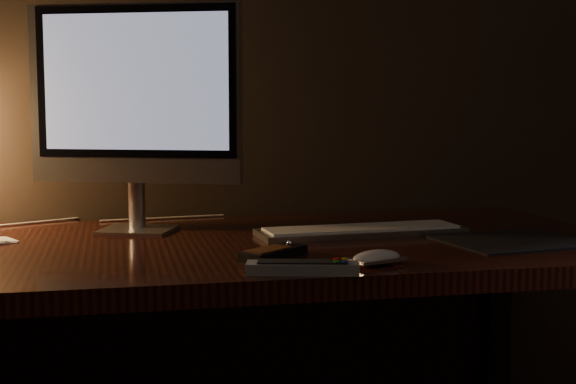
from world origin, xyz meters
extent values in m
cube|color=#35120C|center=(0.00, 1.85, 0.73)|extent=(1.60, 0.75, 0.04)
cube|color=black|center=(0.75, 2.18, 0.35)|extent=(0.06, 0.06, 0.71)
cube|color=black|center=(0.00, 2.20, 0.45)|extent=(1.48, 0.02, 0.51)
cube|color=silver|center=(-0.19, 2.03, 0.75)|extent=(0.19, 0.18, 0.01)
cylinder|color=silver|center=(-0.19, 2.06, 0.81)|extent=(0.05, 0.05, 0.10)
cube|color=silver|center=(-0.19, 2.03, 1.05)|extent=(0.45, 0.20, 0.38)
cube|color=black|center=(-0.19, 2.01, 1.08)|extent=(0.41, 0.16, 0.32)
cube|color=#99A7D1|center=(-0.19, 2.01, 1.08)|extent=(0.38, 0.15, 0.29)
cube|color=silver|center=(0.28, 1.89, 0.76)|extent=(0.46, 0.16, 0.02)
cube|color=black|center=(0.56, 1.73, 0.75)|extent=(0.32, 0.27, 0.00)
ellipsoid|color=white|center=(0.20, 1.56, 0.76)|extent=(0.11, 0.08, 0.02)
cube|color=black|center=(0.04, 1.67, 0.76)|extent=(0.14, 0.13, 0.02)
cube|color=brown|center=(0.04, 1.67, 0.77)|extent=(0.09, 0.09, 0.00)
sphere|color=silver|center=(0.04, 1.67, 0.77)|extent=(0.01, 0.01, 0.01)
cube|color=gray|center=(0.06, 1.52, 0.76)|extent=(0.19, 0.09, 0.02)
cube|color=black|center=(0.06, 1.52, 0.77)|extent=(0.15, 0.07, 0.00)
cylinder|color=red|center=(0.06, 1.52, 0.77)|extent=(0.01, 0.01, 0.00)
cylinder|color=#0C8C19|center=(0.06, 1.52, 0.77)|extent=(0.01, 0.01, 0.00)
cylinder|color=gold|center=(0.06, 1.52, 0.77)|extent=(0.01, 0.01, 0.00)
cylinder|color=#1433BF|center=(0.06, 1.52, 0.77)|extent=(0.01, 0.01, 0.00)
cylinder|color=white|center=(-0.29, 2.19, 0.75)|extent=(0.61, 0.17, 0.01)
camera|label=1|loc=(-0.24, 0.25, 1.03)|focal=50.00mm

